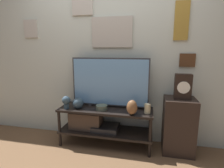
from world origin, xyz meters
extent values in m
plane|color=brown|center=(0.00, 0.00, 0.00)|extent=(12.00, 12.00, 0.00)
cube|color=beige|center=(0.00, 0.50, 1.35)|extent=(6.40, 0.06, 2.70)
cube|color=#B2ADA3|center=(0.04, 0.46, 1.57)|extent=(0.57, 0.02, 0.41)
cube|color=#B2BCC6|center=(0.04, 0.46, 1.57)|extent=(0.54, 0.01, 0.38)
cube|color=olive|center=(0.94, 0.46, 1.69)|extent=(0.18, 0.02, 0.48)
cube|color=white|center=(0.94, 0.46, 1.69)|extent=(0.14, 0.01, 0.44)
cube|color=#B7B2A8|center=(-1.22, 0.46, 1.65)|extent=(0.22, 0.02, 0.26)
cube|color=#2D2D33|center=(-1.22, 0.46, 1.65)|extent=(0.18, 0.01, 0.23)
cube|color=#4C2D19|center=(1.05, 0.46, 1.20)|extent=(0.19, 0.02, 0.17)
cube|color=#2D2D33|center=(1.05, 0.46, 1.20)|extent=(0.16, 0.01, 0.14)
cube|color=black|center=(0.00, 0.25, 0.52)|extent=(1.29, 0.41, 0.03)
cube|color=black|center=(0.00, 0.25, 0.20)|extent=(1.29, 0.41, 0.03)
cylinder|color=black|center=(-0.61, 0.07, 0.27)|extent=(0.04, 0.04, 0.53)
cylinder|color=black|center=(0.61, 0.07, 0.27)|extent=(0.04, 0.04, 0.53)
cylinder|color=black|center=(-0.61, 0.42, 0.27)|extent=(0.04, 0.04, 0.53)
cylinder|color=black|center=(0.61, 0.42, 0.27)|extent=(0.04, 0.04, 0.53)
cube|color=black|center=(0.00, 0.25, 0.25)|extent=(0.36, 0.29, 0.07)
cube|color=#47382D|center=(-0.29, 0.25, 0.34)|extent=(0.45, 0.23, 0.24)
cylinder|color=#333338|center=(-0.25, 0.34, 0.54)|extent=(0.05, 0.05, 0.02)
cylinder|color=#333338|center=(0.34, 0.34, 0.54)|extent=(0.05, 0.05, 0.02)
cube|color=#333338|center=(0.04, 0.34, 0.89)|extent=(1.08, 0.04, 0.67)
cube|color=#6B9ED1|center=(0.04, 0.32, 0.89)|extent=(1.04, 0.01, 0.64)
sphere|color=#2D4251|center=(-0.37, 0.18, 0.61)|extent=(0.15, 0.15, 0.15)
ellipsoid|color=brown|center=(0.38, 0.09, 0.63)|extent=(0.13, 0.12, 0.19)
cylinder|color=#4C5647|center=(-0.04, 0.20, 0.57)|extent=(0.16, 0.16, 0.06)
cylinder|color=beige|center=(0.57, 0.19, 0.59)|extent=(0.08, 0.08, 0.12)
cylinder|color=#2D4251|center=(-0.53, 0.13, 0.57)|extent=(0.07, 0.07, 0.07)
sphere|color=#2D4251|center=(-0.53, 0.13, 0.66)|extent=(0.11, 0.11, 0.11)
cube|color=black|center=(0.97, 0.28, 0.36)|extent=(0.39, 0.35, 0.73)
cube|color=black|center=(0.98, 0.26, 0.89)|extent=(0.20, 0.10, 0.32)
cylinder|color=white|center=(0.98, 0.21, 0.89)|extent=(0.15, 0.01, 0.15)
camera|label=1|loc=(0.58, -1.98, 1.33)|focal=28.00mm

